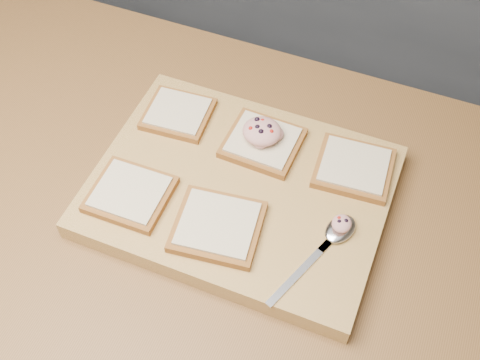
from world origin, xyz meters
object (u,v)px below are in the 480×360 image
object	(u,v)px
cutting_board	(240,191)
bread_far_center	(263,142)
tuna_salad_dollop	(262,131)
spoon	(334,235)

from	to	relation	value
cutting_board	bread_far_center	distance (m)	0.09
bread_far_center	tuna_salad_dollop	size ratio (longest dim) A/B	1.92
cutting_board	tuna_salad_dollop	bearing A→B (deg)	88.96
bread_far_center	spoon	bearing A→B (deg)	-37.78
tuna_salad_dollop	spoon	distance (m)	0.21
cutting_board	tuna_salad_dollop	distance (m)	0.11
cutting_board	tuna_salad_dollop	size ratio (longest dim) A/B	7.18
bread_far_center	tuna_salad_dollop	distance (m)	0.02
cutting_board	spoon	world-z (taller)	spoon
bread_far_center	tuna_salad_dollop	xyz separation A→B (m)	(-0.00, 0.00, 0.02)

